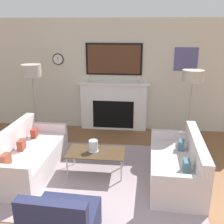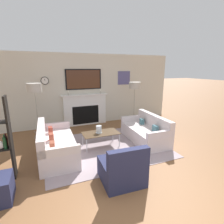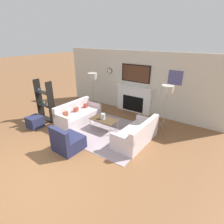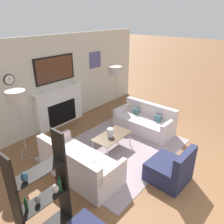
# 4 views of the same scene
# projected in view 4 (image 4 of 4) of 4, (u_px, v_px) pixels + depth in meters

# --- Properties ---
(fireplace_wall) EXTENTS (7.45, 0.28, 2.70)m
(fireplace_wall) POSITION_uv_depth(u_px,v_px,m) (56.00, 87.00, 6.54)
(fireplace_wall) COLOR beige
(fireplace_wall) RESTS_ON ground_plane
(area_rug) EXTENTS (3.25, 2.58, 0.01)m
(area_rug) POSITION_uv_depth(u_px,v_px,m) (117.00, 149.00, 5.68)
(area_rug) COLOR #9D8B92
(area_rug) RESTS_ON ground_plane
(couch_left) EXTENTS (0.89, 1.86, 0.80)m
(couch_left) POSITION_uv_depth(u_px,v_px,m) (79.00, 165.00, 4.63)
(couch_left) COLOR silver
(couch_left) RESTS_ON ground_plane
(couch_right) EXTENTS (0.88, 1.75, 0.78)m
(couch_right) POSITION_uv_depth(u_px,v_px,m) (145.00, 122.00, 6.50)
(couch_right) COLOR silver
(couch_right) RESTS_ON ground_plane
(armchair) EXTENTS (0.81, 0.81, 0.81)m
(armchair) POSITION_uv_depth(u_px,v_px,m) (170.00, 170.00, 4.51)
(armchair) COLOR #252949
(armchair) RESTS_ON ground_plane
(coffee_table) EXTENTS (1.01, 0.55, 0.41)m
(coffee_table) POSITION_uv_depth(u_px,v_px,m) (112.00, 136.00, 5.52)
(coffee_table) COLOR #4C3823
(coffee_table) RESTS_ON ground_plane
(hurricane_candle) EXTENTS (0.18, 0.18, 0.20)m
(hurricane_candle) POSITION_uv_depth(u_px,v_px,m) (110.00, 133.00, 5.45)
(hurricane_candle) COLOR silver
(hurricane_candle) RESTS_ON coffee_table
(floor_lamp_left) EXTENTS (0.42, 0.42, 1.74)m
(floor_lamp_left) POSITION_uv_depth(u_px,v_px,m) (16.00, 98.00, 4.66)
(floor_lamp_left) COLOR #9E998E
(floor_lamp_left) RESTS_ON ground_plane
(floor_lamp_right) EXTENTS (0.43, 0.43, 1.68)m
(floor_lamp_right) POSITION_uv_depth(u_px,v_px,m) (115.00, 71.00, 7.09)
(floor_lamp_right) COLOR #9E998E
(floor_lamp_right) RESTS_ON ground_plane
(shelf_unit) EXTENTS (0.82, 0.28, 1.67)m
(shelf_unit) POSITION_uv_depth(u_px,v_px,m) (42.00, 192.00, 3.23)
(shelf_unit) COLOR black
(shelf_unit) RESTS_ON ground_plane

